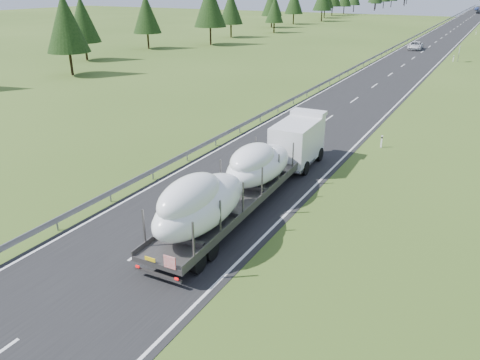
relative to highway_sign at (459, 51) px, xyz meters
The scene contains 7 objects.
road_surface 21.33m from the highway_sign, 109.80° to the left, with size 10.00×400.00×0.02m, color black.
guardrail 23.57m from the highway_sign, 122.08° to the left, with size 0.10×400.00×0.76m.
highway_sign is the anchor object (origin of this frame).
boat_truck 64.67m from the highway_sign, 94.51° to the right, with size 3.14×19.07×3.95m.
distant_van 15.66m from the highway_sign, 125.09° to the left, with size 2.51×5.43×1.51m, color silver.
distant_car_dark 146.10m from the highway_sign, 92.49° to the left, with size 1.70×4.23×1.44m, color black.
distant_car_blue 172.71m from the highway_sign, 92.93° to the left, with size 1.55×4.44×1.46m, color #1B264D.
Camera 1 is at (13.75, -6.45, 12.17)m, focal length 35.00 mm.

